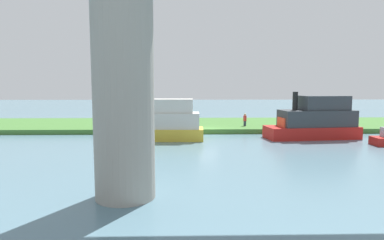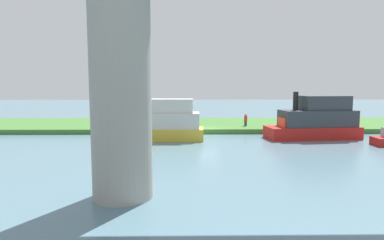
% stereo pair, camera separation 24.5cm
% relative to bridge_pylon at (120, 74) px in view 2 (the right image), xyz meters
% --- Properties ---
extents(ground_plane, '(160.00, 160.00, 0.00)m').
position_rel_bridge_pylon_xyz_m(ground_plane, '(-4.88, -18.98, -5.49)').
color(ground_plane, slate).
extents(grassy_bank, '(80.00, 12.00, 0.50)m').
position_rel_bridge_pylon_xyz_m(grassy_bank, '(-4.88, -24.98, -5.24)').
color(grassy_bank, '#427533').
rests_on(grassy_bank, ground).
extents(bridge_pylon, '(2.66, 2.66, 10.98)m').
position_rel_bridge_pylon_xyz_m(bridge_pylon, '(0.00, 0.00, 0.00)').
color(bridge_pylon, '#9E998E').
rests_on(bridge_pylon, ground).
extents(person_on_bank, '(0.47, 0.47, 1.39)m').
position_rel_bridge_pylon_xyz_m(person_on_bank, '(-9.38, -21.76, -4.29)').
color(person_on_bank, '#2D334C').
rests_on(person_on_bank, grassy_bank).
extents(mooring_post, '(0.20, 0.20, 1.03)m').
position_rel_bridge_pylon_xyz_m(mooring_post, '(-2.06, -20.50, -4.48)').
color(mooring_post, brown).
rests_on(mooring_post, grassy_bank).
extents(pontoon_yellow, '(8.87, 3.80, 4.40)m').
position_rel_bridge_pylon_xyz_m(pontoon_yellow, '(-14.98, -16.22, -3.86)').
color(pontoon_yellow, red).
rests_on(pontoon_yellow, ground).
extents(riverboat_paddlewheel, '(8.11, 2.90, 4.11)m').
position_rel_bridge_pylon_xyz_m(riverboat_paddlewheel, '(-0.64, -15.74, -3.97)').
color(riverboat_paddlewheel, gold).
rests_on(riverboat_paddlewheel, ground).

